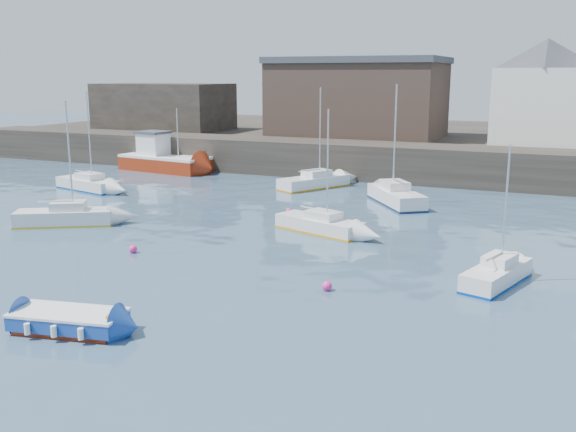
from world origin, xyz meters
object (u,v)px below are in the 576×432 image
at_px(sailboat_a, 65,217).
at_px(sailboat_e, 88,184).
at_px(sailboat_f, 396,196).
at_px(sailboat_b, 320,224).
at_px(buoy_near, 133,253).
at_px(fishing_boat, 163,159).
at_px(buoy_far, 289,214).
at_px(buoy_mid, 327,290).
at_px(sailboat_c, 497,274).
at_px(blue_dinghy, 69,320).
at_px(sailboat_h, 314,182).

height_order(sailboat_a, sailboat_e, sailboat_e).
xyz_separation_m(sailboat_e, sailboat_f, (23.31, 4.06, 0.08)).
relative_size(sailboat_b, buoy_near, 16.89).
xyz_separation_m(fishing_boat, sailboat_a, (7.33, -20.91, -0.61)).
bearing_deg(sailboat_e, buoy_far, -5.60).
relative_size(fishing_boat, sailboat_b, 1.32).
relative_size(sailboat_b, buoy_mid, 16.58).
bearing_deg(sailboat_f, fishing_boat, 163.97).
distance_m(fishing_boat, sailboat_c, 39.01).
xyz_separation_m(blue_dinghy, sailboat_c, (13.14, 11.41, 0.04)).
height_order(sailboat_c, sailboat_f, sailboat_f).
distance_m(sailboat_h, buoy_near, 21.31).
xyz_separation_m(sailboat_f, buoy_near, (-9.08, -17.44, -0.57)).
distance_m(sailboat_h, buoy_mid, 24.65).
bearing_deg(sailboat_e, sailboat_f, 9.88).
relative_size(sailboat_c, buoy_far, 15.56).
distance_m(sailboat_a, buoy_far, 13.73).
bearing_deg(buoy_near, sailboat_c, 7.14).
relative_size(blue_dinghy, fishing_boat, 0.46).
bearing_deg(sailboat_h, blue_dinghy, -85.02).
relative_size(sailboat_c, buoy_near, 14.43).
distance_m(blue_dinghy, buoy_near, 10.16).
height_order(blue_dinghy, fishing_boat, fishing_boat).
bearing_deg(sailboat_c, sailboat_a, 177.20).
xyz_separation_m(fishing_boat, buoy_far, (18.30, -12.66, -1.13)).
bearing_deg(sailboat_e, sailboat_h, 26.51).
distance_m(fishing_boat, buoy_near, 28.47).
relative_size(sailboat_a, buoy_mid, 17.40).
xyz_separation_m(sailboat_a, buoy_far, (10.97, 8.25, -0.51)).
bearing_deg(fishing_boat, sailboat_f, -16.03).
distance_m(sailboat_e, sailboat_f, 23.66).
xyz_separation_m(sailboat_c, buoy_mid, (-6.38, -3.70, -0.45)).
bearing_deg(blue_dinghy, buoy_mid, 48.76).
height_order(sailboat_e, sailboat_f, sailboat_f).
relative_size(sailboat_h, buoy_mid, 18.60).
height_order(sailboat_e, buoy_near, sailboat_e).
distance_m(sailboat_c, sailboat_f, 17.36).
relative_size(buoy_near, buoy_mid, 0.98).
bearing_deg(buoy_near, sailboat_h, 85.86).
height_order(fishing_boat, sailboat_b, sailboat_b).
relative_size(buoy_near, buoy_far, 1.08).
distance_m(fishing_boat, sailboat_e, 10.95).
bearing_deg(sailboat_c, sailboat_f, 118.40).
height_order(sailboat_a, sailboat_h, sailboat_h).
height_order(sailboat_a, sailboat_b, sailboat_a).
height_order(blue_dinghy, sailboat_e, sailboat_e).
distance_m(sailboat_a, buoy_near, 8.20).
xyz_separation_m(sailboat_e, buoy_far, (17.74, -1.74, -0.49)).
distance_m(sailboat_c, sailboat_h, 24.77).
xyz_separation_m(buoy_mid, buoy_far, (-7.45, 13.16, 0.00)).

